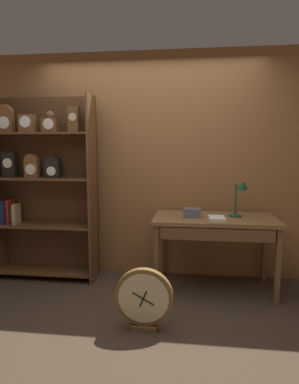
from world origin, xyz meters
name	(u,v)px	position (x,y,z in m)	size (l,w,h in m)	color
ground_plane	(132,331)	(0.00, 0.00, 0.00)	(10.00, 10.00, 0.00)	#3D2D21
back_wood_panel	(151,166)	(0.00, 1.34, 1.30)	(4.80, 0.05, 2.60)	brown
bookshelf	(41,183)	(-1.23, 1.04, 1.11)	(1.18, 0.32, 2.08)	brown
workbench	(215,226)	(0.73, 0.92, 0.69)	(1.28, 0.66, 0.79)	brown
desk_lamp	(240,194)	(0.98, 0.96, 1.04)	(0.18, 0.18, 0.41)	#1E472D
toolbox_small	(192,213)	(0.48, 0.90, 0.83)	(0.18, 0.11, 0.09)	#595960
open_repair_manual	(217,218)	(0.74, 0.83, 0.80)	(0.16, 0.22, 0.03)	silver
round_clock_large	(144,299)	(0.09, 0.05, 0.27)	(0.49, 0.11, 0.53)	brown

